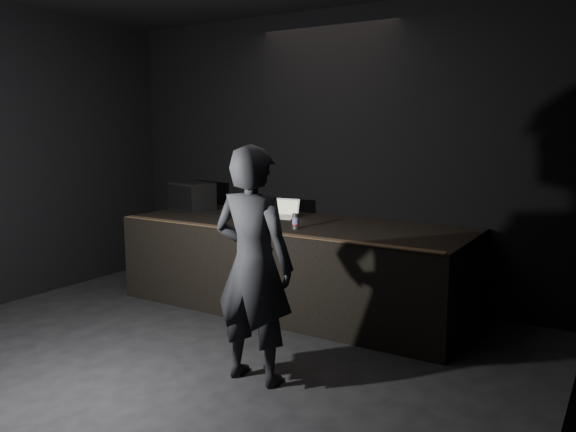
{
  "coord_description": "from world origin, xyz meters",
  "views": [
    {
      "loc": [
        3.29,
        -2.72,
        2.07
      ],
      "look_at": [
        0.18,
        2.3,
        1.15
      ],
      "focal_mm": 35.0,
      "sensor_mm": 36.0,
      "label": 1
    }
  ],
  "objects_px": {
    "stage_riser": "(295,265)",
    "laptop": "(285,213)",
    "stage_monitor": "(192,196)",
    "person": "(253,265)",
    "beer_can": "(295,221)"
  },
  "relations": [
    {
      "from": "stage_monitor",
      "to": "laptop",
      "type": "height_order",
      "value": "stage_monitor"
    },
    {
      "from": "laptop",
      "to": "stage_riser",
      "type": "bearing_deg",
      "value": -48.01
    },
    {
      "from": "stage_monitor",
      "to": "person",
      "type": "relative_size",
      "value": 0.32
    },
    {
      "from": "stage_riser",
      "to": "laptop",
      "type": "distance_m",
      "value": 0.68
    },
    {
      "from": "stage_riser",
      "to": "beer_can",
      "type": "distance_m",
      "value": 0.72
    },
    {
      "from": "stage_monitor",
      "to": "person",
      "type": "height_order",
      "value": "person"
    },
    {
      "from": "stage_monitor",
      "to": "beer_can",
      "type": "distance_m",
      "value": 1.96
    },
    {
      "from": "stage_monitor",
      "to": "laptop",
      "type": "distance_m",
      "value": 1.38
    },
    {
      "from": "stage_monitor",
      "to": "laptop",
      "type": "relative_size",
      "value": 1.77
    },
    {
      "from": "stage_riser",
      "to": "stage_monitor",
      "type": "distance_m",
      "value": 1.81
    },
    {
      "from": "stage_riser",
      "to": "stage_monitor",
      "type": "xyz_separation_m",
      "value": [
        -1.67,
        0.13,
        0.68
      ]
    },
    {
      "from": "stage_riser",
      "to": "person",
      "type": "distance_m",
      "value": 2.04
    },
    {
      "from": "stage_monitor",
      "to": "beer_can",
      "type": "relative_size",
      "value": 3.76
    },
    {
      "from": "stage_riser",
      "to": "laptop",
      "type": "height_order",
      "value": "laptop"
    },
    {
      "from": "stage_monitor",
      "to": "beer_can",
      "type": "height_order",
      "value": "stage_monitor"
    }
  ]
}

